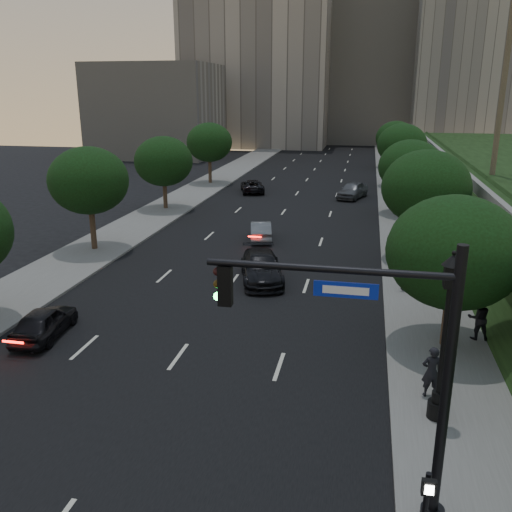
% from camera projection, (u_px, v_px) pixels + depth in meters
% --- Properties ---
extents(ground, '(160.00, 160.00, 0.00)m').
position_uv_depth(ground, '(123.00, 433.00, 16.51)').
color(ground, black).
rests_on(ground, ground).
extents(road_surface, '(16.00, 140.00, 0.02)m').
position_uv_depth(road_surface, '(280.00, 217.00, 44.61)').
color(road_surface, black).
rests_on(road_surface, ground).
extents(sidewalk_right, '(4.50, 140.00, 0.15)m').
position_uv_depth(sidewalk_right, '(408.00, 222.00, 42.63)').
color(sidewalk_right, slate).
rests_on(sidewalk_right, ground).
extents(sidewalk_left, '(4.50, 140.00, 0.15)m').
position_uv_depth(sidewalk_left, '(162.00, 211.00, 46.56)').
color(sidewalk_left, slate).
rests_on(sidewalk_left, ground).
extents(parapet_wall, '(0.35, 90.00, 0.70)m').
position_uv_depth(parapet_wall, '(462.00, 173.00, 38.89)').
color(parapet_wall, slate).
rests_on(parapet_wall, embankment).
extents(office_block_left, '(26.00, 20.00, 32.00)m').
position_uv_depth(office_block_left, '(260.00, 57.00, 100.72)').
color(office_block_left, gray).
rests_on(office_block_left, ground).
extents(office_block_mid, '(22.00, 18.00, 26.00)m').
position_uv_depth(office_block_mid, '(368.00, 75.00, 107.13)').
color(office_block_mid, '#A6A398').
rests_on(office_block_mid, ground).
extents(office_block_right, '(20.00, 22.00, 36.00)m').
position_uv_depth(office_block_right, '(473.00, 44.00, 96.60)').
color(office_block_right, gray).
rests_on(office_block_right, ground).
extents(office_block_filler, '(18.00, 16.00, 14.00)m').
position_uv_depth(office_block_filler, '(158.00, 111.00, 85.03)').
color(office_block_filler, '#A6A398').
rests_on(office_block_filler, ground).
extents(tree_right_a, '(5.20, 5.20, 6.24)m').
position_uv_depth(tree_right_a, '(454.00, 252.00, 20.86)').
color(tree_right_a, '#38281C').
rests_on(tree_right_a, ground).
extents(tree_right_b, '(5.20, 5.20, 6.74)m').
position_uv_depth(tree_right_b, '(426.00, 188.00, 31.95)').
color(tree_right_b, '#38281C').
rests_on(tree_right_b, ground).
extents(tree_right_c, '(5.20, 5.20, 6.24)m').
position_uv_depth(tree_right_c, '(410.00, 167.00, 44.28)').
color(tree_right_c, '#38281C').
rests_on(tree_right_c, ground).
extents(tree_right_d, '(5.20, 5.20, 6.74)m').
position_uv_depth(tree_right_d, '(402.00, 145.00, 57.25)').
color(tree_right_d, '#38281C').
rests_on(tree_right_d, ground).
extents(tree_right_e, '(5.20, 5.20, 6.24)m').
position_uv_depth(tree_right_e, '(396.00, 138.00, 71.45)').
color(tree_right_e, '#38281C').
rests_on(tree_right_e, ground).
extents(tree_left_b, '(5.00, 5.00, 6.71)m').
position_uv_depth(tree_left_b, '(89.00, 181.00, 34.01)').
color(tree_left_b, '#38281C').
rests_on(tree_left_b, ground).
extents(tree_left_c, '(5.00, 5.00, 6.34)m').
position_uv_depth(tree_left_c, '(163.00, 161.00, 46.30)').
color(tree_left_c, '#38281C').
rests_on(tree_left_c, ground).
extents(tree_left_d, '(5.00, 5.00, 6.71)m').
position_uv_depth(tree_left_d, '(209.00, 142.00, 59.31)').
color(tree_left_d, '#38281C').
rests_on(tree_left_d, ground).
extents(traffic_signal_mast, '(5.68, 0.56, 7.00)m').
position_uv_depth(traffic_signal_mast, '(395.00, 385.00, 12.13)').
color(traffic_signal_mast, black).
rests_on(traffic_signal_mast, ground).
extents(street_lamp, '(0.64, 0.64, 5.62)m').
position_uv_depth(street_lamp, '(444.00, 345.00, 16.31)').
color(street_lamp, black).
rests_on(street_lamp, ground).
extents(sedan_near_left, '(1.95, 4.03, 1.33)m').
position_uv_depth(sedan_near_left, '(44.00, 322.00, 22.77)').
color(sedan_near_left, black).
rests_on(sedan_near_left, ground).
extents(sedan_mid_left, '(2.23, 4.22, 1.32)m').
position_uv_depth(sedan_mid_left, '(261.00, 230.00, 37.75)').
color(sedan_mid_left, slate).
rests_on(sedan_mid_left, ground).
extents(sedan_far_left, '(3.42, 5.13, 1.31)m').
position_uv_depth(sedan_far_left, '(252.00, 186.00, 55.39)').
color(sedan_far_left, black).
rests_on(sedan_far_left, ground).
extents(sedan_near_right, '(3.47, 5.62, 1.52)m').
position_uv_depth(sedan_near_right, '(261.00, 267.00, 29.52)').
color(sedan_near_right, black).
rests_on(sedan_near_right, ground).
extents(sedan_far_right, '(3.25, 5.09, 1.61)m').
position_uv_depth(sedan_far_right, '(353.00, 190.00, 52.23)').
color(sedan_far_right, '#505257').
rests_on(sedan_far_right, ground).
extents(pedestrian_a, '(0.72, 0.55, 1.80)m').
position_uv_depth(pedestrian_a, '(431.00, 372.00, 17.98)').
color(pedestrian_a, black).
rests_on(pedestrian_a, sidewalk_right).
extents(pedestrian_b, '(0.97, 0.79, 1.85)m').
position_uv_depth(pedestrian_b, '(479.00, 318.00, 22.17)').
color(pedestrian_b, black).
rests_on(pedestrian_b, sidewalk_right).
extents(pedestrian_c, '(1.19, 0.72, 1.89)m').
position_uv_depth(pedestrian_c, '(407.00, 272.00, 27.65)').
color(pedestrian_c, black).
rests_on(pedestrian_c, sidewalk_right).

